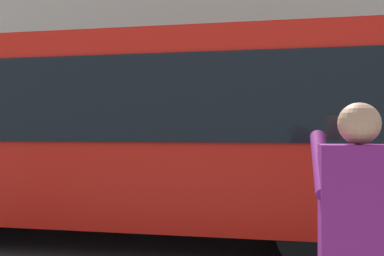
# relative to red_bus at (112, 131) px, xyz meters

# --- Properties ---
(ground_plane) EXTENTS (60.00, 60.00, 0.00)m
(ground_plane) POSITION_rel_red_bus_xyz_m (-1.50, -0.27, -1.68)
(ground_plane) COLOR #2B2B2D
(red_bus) EXTENTS (9.05, 2.54, 3.08)m
(red_bus) POSITION_rel_red_bus_xyz_m (0.00, 0.00, 0.00)
(red_bus) COLOR red
(red_bus) RESTS_ON ground_plane
(pedestrian_photographer) EXTENTS (0.53, 0.52, 1.70)m
(pedestrian_photographer) POSITION_rel_red_bus_xyz_m (-3.00, 4.14, -0.54)
(pedestrian_photographer) COLOR #4C4238
(pedestrian_photographer) RESTS_ON sidewalk_curb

